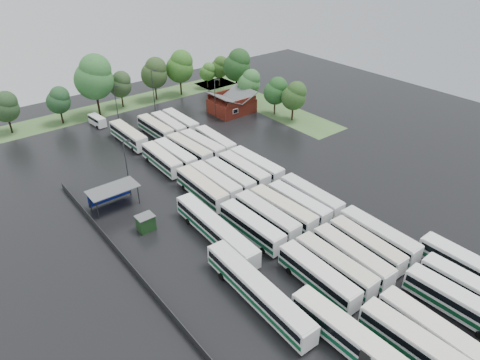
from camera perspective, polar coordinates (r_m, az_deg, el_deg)
ground at (r=67.61m, az=5.07°, el=-6.45°), size 160.00×160.00×0.00m
brick_building at (r=109.14m, az=-1.10°, el=9.95°), size 10.07×8.60×5.39m
wash_shed at (r=74.05m, az=-16.68°, el=-1.34°), size 8.20×4.20×3.58m
utility_hut at (r=67.91m, az=-12.46°, el=-5.59°), size 2.70×2.20×2.62m
grass_strip_north at (r=117.72m, az=-16.50°, el=9.31°), size 80.00×10.00×0.01m
grass_strip_east at (r=115.79m, az=2.88°, el=10.19°), size 10.00×50.00×0.01m
west_fence at (r=63.23m, az=-15.26°, el=-10.02°), size 0.10×50.00×1.20m
bus_r0c0 at (r=53.01m, az=22.18°, el=-19.57°), size 3.13×12.56×3.47m
bus_r0c1 at (r=54.93m, az=24.11°, el=-17.91°), size 2.80×12.44×3.45m
bus_r0c3 at (r=59.52m, az=26.73°, el=-14.25°), size 3.12×12.27×3.39m
bus_r0c4 at (r=62.03m, az=28.30°, el=-12.66°), size 2.98×12.24×3.38m
bus_r1c0 at (r=57.47m, az=10.35°, el=-12.46°), size 2.96×12.47×3.45m
bus_r1c1 at (r=59.42m, az=12.52°, el=-11.04°), size 2.73×12.39×3.44m
bus_r1c2 at (r=61.27m, az=14.71°, el=-9.84°), size 3.25×12.67×3.49m
bus_r1c3 at (r=63.80m, az=16.46°, el=-8.37°), size 3.08×12.10×3.34m
bus_r1c4 at (r=66.04m, az=17.99°, el=-7.04°), size 2.91×12.67×3.51m
bus_r2c0 at (r=64.67m, az=1.56°, el=-6.20°), size 2.85×12.42×3.45m
bus_r2c1 at (r=66.76m, az=3.57°, el=-4.88°), size 2.85×12.60×3.50m
bus_r2c2 at (r=68.42m, az=5.70°, el=-3.98°), size 3.22×12.75×3.52m
bus_r2c3 at (r=70.28m, az=7.81°, el=-3.17°), size 2.79×12.12×3.36m
bus_r2c4 at (r=72.29m, az=9.44°, el=-2.22°), size 2.73×12.38×3.44m
bus_r3c0 at (r=73.82m, az=-5.11°, el=-1.08°), size 2.93×12.70×3.52m
bus_r3c1 at (r=75.44m, az=-3.35°, el=-0.28°), size 2.67×12.40×3.45m
bus_r3c2 at (r=76.93m, az=-1.39°, el=0.38°), size 2.64×11.98×3.33m
bus_r3c3 at (r=78.84m, az=0.48°, el=1.26°), size 2.71×12.40×3.45m
bus_r3c4 at (r=80.52m, az=2.16°, el=1.94°), size 2.97×12.69×3.52m
bus_r4c0 at (r=84.19m, az=-10.38°, el=2.73°), size 2.82×12.09×3.35m
bus_r4c1 at (r=85.30m, az=-8.64°, el=3.29°), size 2.69×12.11×3.36m
bus_r4c2 at (r=86.91m, az=-6.80°, el=4.02°), size 3.18×12.55×3.47m
bus_r4c3 at (r=88.38m, az=-5.07°, el=4.59°), size 3.14×12.45×3.44m
bus_r4c4 at (r=90.07m, az=-3.32°, el=5.16°), size 3.01×12.08×3.34m
bus_r5c0 at (r=95.46m, az=-14.65°, el=5.77°), size 2.87×12.67×3.52m
bus_r5c2 at (r=97.78m, az=-11.19°, el=6.77°), size 2.67×12.12×3.37m
bus_r5c3 at (r=98.83m, az=-9.50°, el=7.20°), size 2.83×12.05×3.34m
bus_r5c4 at (r=100.12m, az=-7.94°, el=7.66°), size 2.75×12.19×3.38m
artic_bus_west_a at (r=50.88m, az=16.21°, el=-20.78°), size 3.17×19.01×3.52m
artic_bus_west_b at (r=64.11m, az=-3.27°, el=-6.62°), size 3.12×18.49×3.42m
artic_bus_west_c at (r=54.72m, az=2.37°, el=-14.54°), size 3.32×18.81×3.47m
minibus at (r=107.03m, az=-18.50°, el=7.56°), size 2.44×5.49×2.33m
tree_north_0 at (r=109.11m, az=-28.78°, el=8.59°), size 5.92×5.92×9.80m
tree_north_1 at (r=109.66m, az=-23.01°, el=9.80°), size 5.46×5.46×9.04m
tree_north_2 at (r=110.19m, az=-18.84°, el=12.91°), size 9.20×9.20×15.23m
tree_north_3 at (r=115.40m, az=-15.63°, el=12.22°), size 5.68×5.68×9.41m
tree_north_4 at (r=118.12m, az=-11.31°, el=13.86°), size 6.94×6.94×11.50m
tree_north_5 at (r=120.77m, az=-7.97°, el=14.79°), size 7.45×7.45×12.34m
tree_north_6 at (r=127.60m, az=-2.72°, el=14.83°), size 5.27×5.27×8.73m
tree_east_0 at (r=103.68m, az=7.28°, el=11.10°), size 5.81×5.81×9.62m
tree_east_1 at (r=106.68m, az=4.84°, el=11.79°), size 5.76×5.76×9.54m
tree_east_2 at (r=112.52m, az=1.29°, el=12.90°), size 5.74×5.74×9.51m
tree_east_3 at (r=120.83m, az=-0.35°, el=15.11°), size 7.50×7.50×12.42m
tree_east_4 at (r=126.34m, az=-4.32°, el=14.21°), size 4.49×4.48×7.43m
lamp_post_ne at (r=102.33m, az=-3.29°, el=10.91°), size 1.59×0.31×10.29m
lamp_post_nw at (r=76.68m, az=-14.88°, el=2.32°), size 1.47×0.29×9.52m
lamp_post_back_w at (r=105.82m, az=-16.16°, el=10.00°), size 1.39×0.27×9.04m
lamp_post_back_e at (r=110.77m, az=-11.47°, el=11.95°), size 1.60×0.31×10.36m
puddle_0 at (r=55.02m, az=17.78°, el=-19.13°), size 4.08×4.08×0.01m
puddle_1 at (r=61.92m, az=24.33°, el=-13.90°), size 2.79×2.79×0.01m
puddle_2 at (r=62.66m, az=-0.70°, el=-9.83°), size 4.83×4.83×0.01m
puddle_3 at (r=71.14m, az=11.13°, el=-4.85°), size 3.71×3.71×0.01m
puddle_4 at (r=67.85m, az=23.90°, el=-9.34°), size 2.42×2.42×0.01m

